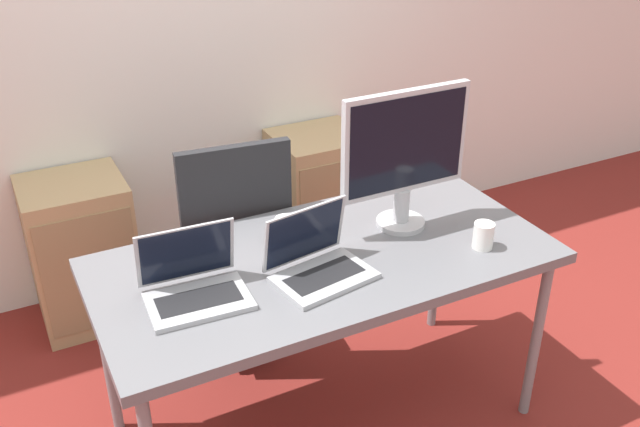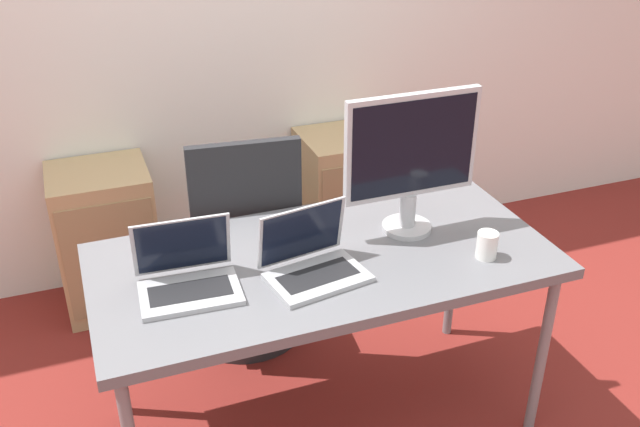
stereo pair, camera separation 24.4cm
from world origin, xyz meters
TOP-DOWN VIEW (x-y plane):
  - ground_plane at (0.00, 0.00)m, footprint 14.00×14.00m
  - wall_back at (0.00, 1.37)m, footprint 10.00×0.05m
  - desk at (0.00, 0.00)m, footprint 1.60×0.77m
  - office_chair at (-0.14, 0.63)m, footprint 0.56×0.58m
  - cabinet_left at (-0.68, 1.13)m, footprint 0.45×0.42m
  - cabinet_right at (0.55, 1.13)m, footprint 0.45×0.42m
  - laptop_left at (-0.08, -0.09)m, footprint 0.35×0.29m
  - laptop_right at (-0.48, -0.03)m, footprint 0.33×0.27m
  - monitor at (0.36, 0.07)m, footprint 0.50×0.18m
  - coffee_cup_white at (0.53, -0.20)m, footprint 0.07×0.07m
  - coffee_cup_brown at (-0.08, 0.15)m, footprint 0.08×0.08m

SIDE VIEW (x-z plane):
  - ground_plane at x=0.00m, z-range 0.00..0.00m
  - cabinet_left at x=-0.68m, z-range 0.00..0.71m
  - cabinet_right at x=0.55m, z-range 0.00..0.71m
  - office_chair at x=-0.14m, z-range -0.14..0.91m
  - desk at x=0.00m, z-range 0.33..1.10m
  - laptop_right at x=-0.48m, z-range 0.70..0.93m
  - laptop_left at x=-0.08m, z-range 0.70..0.93m
  - coffee_cup_white at x=0.53m, z-range 0.77..0.86m
  - coffee_cup_brown at x=-0.08m, z-range 0.77..0.86m
  - monitor at x=0.36m, z-range 0.79..1.32m
  - wall_back at x=0.00m, z-range 0.00..2.60m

